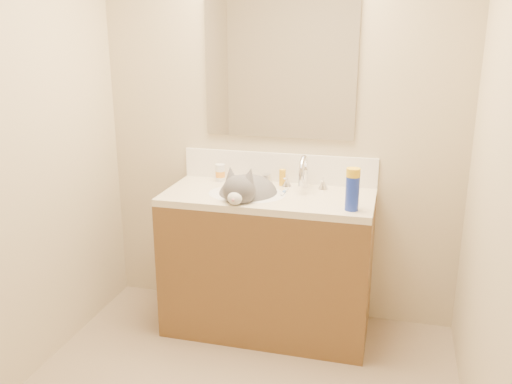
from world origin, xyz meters
The scene contains 16 objects.
room_shell centered at (0.00, 0.00, 1.49)m, with size 2.24×2.54×2.52m.
vanity_cabinet centered at (0.00, 0.97, 0.41)m, with size 1.20×0.55×0.82m, color brown.
counter_slab centered at (0.00, 0.97, 0.84)m, with size 1.20×0.55×0.04m, color beige.
basin centered at (-0.12, 0.94, 0.79)m, with size 0.45×0.36×0.14m, color white.
faucet centered at (0.18, 1.11, 0.95)m, with size 0.28×0.20×0.21m.
cat centered at (-0.12, 0.94, 0.85)m, with size 0.39×0.49×0.36m.
backsplash centered at (0.00, 1.24, 0.95)m, with size 1.20×0.02×0.18m, color white.
mirror centered at (0.00, 1.24, 1.54)m, with size 0.90×0.02×0.80m, color white.
pill_bottle centered at (-0.35, 1.16, 0.91)m, with size 0.06×0.06×0.11m, color silver.
pill_label centered at (-0.35, 1.16, 0.90)m, with size 0.06×0.06×0.04m, color orange.
silver_jar centered at (-0.06, 1.18, 0.89)m, with size 0.05×0.05×0.06m, color #B7B7BC.
amber_bottle centered at (0.04, 1.16, 0.91)m, with size 0.04×0.04×0.10m, color gold.
toothbrush centered at (0.09, 1.01, 0.86)m, with size 0.01×0.12×0.01m, color silver.
toothbrush_head centered at (0.09, 1.01, 0.87)m, with size 0.01×0.03×0.01m, color #6A9CE1.
spray_can centered at (0.49, 0.80, 0.96)m, with size 0.07×0.07×0.19m, color #182EAA.
spray_cap centered at (0.49, 0.80, 1.06)m, with size 0.07×0.07×0.04m, color yellow.
Camera 1 is at (0.68, -1.91, 1.77)m, focal length 38.00 mm.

